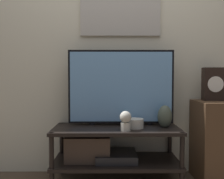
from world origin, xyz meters
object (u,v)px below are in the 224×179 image
(vase_slim_bronze, at_px, (87,112))
(vase_wide_bowl, at_px, (135,123))
(television, at_px, (121,87))
(decorative_bust, at_px, (126,120))
(vase_urn_stoneware, at_px, (165,116))
(mantel_clock, at_px, (213,84))

(vase_slim_bronze, bearing_deg, vase_wide_bowl, -28.53)
(television, bearing_deg, decorative_bust, -84.13)
(vase_slim_bronze, xyz_separation_m, decorative_bust, (0.36, -0.37, -0.02))
(television, relative_size, vase_urn_stoneware, 4.94)
(vase_urn_stoneware, bearing_deg, vase_slim_bronze, 163.24)
(vase_urn_stoneware, relative_size, vase_slim_bronze, 0.91)
(vase_slim_bronze, height_order, vase_wide_bowl, vase_slim_bronze)
(vase_urn_stoneware, bearing_deg, decorative_bust, -157.16)
(vase_wide_bowl, xyz_separation_m, mantel_clock, (0.75, 0.13, 0.35))
(television, xyz_separation_m, vase_wide_bowl, (0.12, -0.14, -0.32))
(vase_slim_bronze, bearing_deg, vase_urn_stoneware, -16.76)
(mantel_clock, bearing_deg, vase_urn_stoneware, -167.62)
(vase_wide_bowl, relative_size, mantel_clock, 0.52)
(vase_urn_stoneware, xyz_separation_m, mantel_clock, (0.47, 0.10, 0.29))
(television, height_order, vase_slim_bronze, television)
(television, height_order, decorative_bust, television)
(television, xyz_separation_m, vase_slim_bronze, (-0.33, 0.10, -0.25))
(television, xyz_separation_m, decorative_bust, (0.03, -0.27, -0.27))
(vase_wide_bowl, bearing_deg, decorative_bust, -124.68)
(vase_urn_stoneware, xyz_separation_m, decorative_bust, (-0.36, -0.15, -0.01))
(vase_slim_bronze, bearing_deg, mantel_clock, -5.39)
(vase_urn_stoneware, distance_m, decorative_bust, 0.39)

